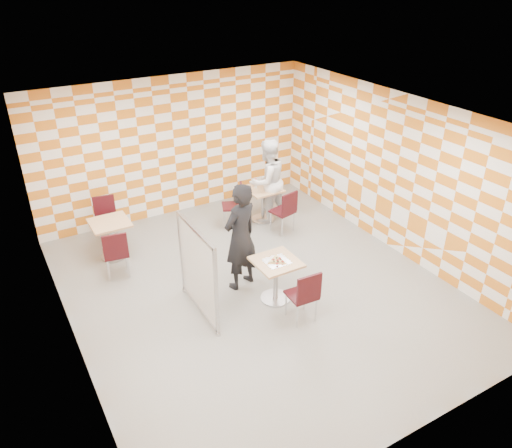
{
  "coord_description": "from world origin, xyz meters",
  "views": [
    {
      "loc": [
        -3.55,
        -6.11,
        5.07
      ],
      "look_at": [
        0.1,
        0.2,
        1.15
      ],
      "focal_mm": 35.0,
      "sensor_mm": 36.0,
      "label": 1
    }
  ],
  "objects_px": {
    "empty_table": "(111,233)",
    "man_dark": "(240,237)",
    "man_white": "(267,181)",
    "chair_second_side": "(237,202)",
    "soda_bottle": "(267,183)",
    "chair_second_front": "(286,209)",
    "main_table": "(276,273)",
    "second_table": "(263,198)",
    "chair_empty_far": "(106,215)",
    "chair_main_front": "(305,293)",
    "partition": "(198,271)",
    "chair_empty_near": "(116,251)",
    "sport_bottle": "(256,184)"
  },
  "relations": [
    {
      "from": "empty_table",
      "to": "man_dark",
      "type": "distance_m",
      "value": 2.65
    },
    {
      "from": "empty_table",
      "to": "man_white",
      "type": "xyz_separation_m",
      "value": [
        3.32,
        -0.14,
        0.39
      ]
    },
    {
      "from": "chair_second_side",
      "to": "soda_bottle",
      "type": "relative_size",
      "value": 4.02
    },
    {
      "from": "soda_bottle",
      "to": "chair_second_front",
      "type": "bearing_deg",
      "value": -88.87
    },
    {
      "from": "main_table",
      "to": "empty_table",
      "type": "height_order",
      "value": "same"
    },
    {
      "from": "chair_second_front",
      "to": "man_dark",
      "type": "relative_size",
      "value": 0.48
    },
    {
      "from": "man_white",
      "to": "soda_bottle",
      "type": "relative_size",
      "value": 7.85
    },
    {
      "from": "second_table",
      "to": "man_dark",
      "type": "xyz_separation_m",
      "value": [
        -1.57,
        -1.9,
        0.45
      ]
    },
    {
      "from": "main_table",
      "to": "chair_second_side",
      "type": "relative_size",
      "value": 0.81
    },
    {
      "from": "main_table",
      "to": "man_white",
      "type": "height_order",
      "value": "man_white"
    },
    {
      "from": "chair_second_front",
      "to": "chair_second_side",
      "type": "height_order",
      "value": "same"
    },
    {
      "from": "chair_second_front",
      "to": "chair_empty_far",
      "type": "relative_size",
      "value": 1.0
    },
    {
      "from": "chair_second_front",
      "to": "chair_empty_far",
      "type": "distance_m",
      "value": 3.59
    },
    {
      "from": "chair_second_side",
      "to": "chair_empty_far",
      "type": "relative_size",
      "value": 1.0
    },
    {
      "from": "man_white",
      "to": "soda_bottle",
      "type": "height_order",
      "value": "man_white"
    },
    {
      "from": "chair_main_front",
      "to": "chair_second_side",
      "type": "xyz_separation_m",
      "value": [
        0.61,
        3.36,
        0.0
      ]
    },
    {
      "from": "chair_second_front",
      "to": "man_white",
      "type": "height_order",
      "value": "man_white"
    },
    {
      "from": "chair_empty_far",
      "to": "partition",
      "type": "relative_size",
      "value": 0.6
    },
    {
      "from": "chair_empty_near",
      "to": "chair_empty_far",
      "type": "height_order",
      "value": "same"
    },
    {
      "from": "second_table",
      "to": "chair_main_front",
      "type": "height_order",
      "value": "chair_main_front"
    },
    {
      "from": "second_table",
      "to": "man_dark",
      "type": "relative_size",
      "value": 0.39
    },
    {
      "from": "chair_main_front",
      "to": "chair_second_front",
      "type": "bearing_deg",
      "value": 62.8
    },
    {
      "from": "partition",
      "to": "man_white",
      "type": "height_order",
      "value": "man_white"
    },
    {
      "from": "main_table",
      "to": "soda_bottle",
      "type": "bearing_deg",
      "value": 61.91
    },
    {
      "from": "second_table",
      "to": "chair_empty_far",
      "type": "distance_m",
      "value": 3.24
    },
    {
      "from": "second_table",
      "to": "chair_empty_near",
      "type": "xyz_separation_m",
      "value": [
        -3.35,
        -0.62,
        0.04
      ]
    },
    {
      "from": "soda_bottle",
      "to": "man_white",
      "type": "bearing_deg",
      "value": -107.9
    },
    {
      "from": "chair_main_front",
      "to": "sport_bottle",
      "type": "height_order",
      "value": "sport_bottle"
    },
    {
      "from": "partition",
      "to": "soda_bottle",
      "type": "distance_m",
      "value": 3.46
    },
    {
      "from": "empty_table",
      "to": "chair_empty_far",
      "type": "xyz_separation_m",
      "value": [
        0.1,
        0.71,
        0.04
      ]
    },
    {
      "from": "main_table",
      "to": "partition",
      "type": "height_order",
      "value": "partition"
    },
    {
      "from": "chair_second_side",
      "to": "soda_bottle",
      "type": "bearing_deg",
      "value": -4.96
    },
    {
      "from": "chair_empty_near",
      "to": "man_white",
      "type": "bearing_deg",
      "value": 9.76
    },
    {
      "from": "chair_second_side",
      "to": "man_dark",
      "type": "xyz_separation_m",
      "value": [
        -0.97,
        -1.98,
        0.41
      ]
    },
    {
      "from": "chair_empty_near",
      "to": "sport_bottle",
      "type": "height_order",
      "value": "sport_bottle"
    },
    {
      "from": "chair_empty_far",
      "to": "chair_main_front",
      "type": "bearing_deg",
      "value": -64.81
    },
    {
      "from": "man_dark",
      "to": "empty_table",
      "type": "bearing_deg",
      "value": -68.21
    },
    {
      "from": "chair_second_side",
      "to": "soda_bottle",
      "type": "xyz_separation_m",
      "value": [
        0.7,
        -0.06,
        0.31
      ]
    },
    {
      "from": "man_white",
      "to": "man_dark",
      "type": "bearing_deg",
      "value": 39.77
    },
    {
      "from": "chair_second_front",
      "to": "chair_empty_far",
      "type": "height_order",
      "value": "same"
    },
    {
      "from": "chair_main_front",
      "to": "soda_bottle",
      "type": "bearing_deg",
      "value": 68.4
    },
    {
      "from": "chair_second_side",
      "to": "soda_bottle",
      "type": "distance_m",
      "value": 0.76
    },
    {
      "from": "main_table",
      "to": "chair_empty_near",
      "type": "relative_size",
      "value": 0.81
    },
    {
      "from": "chair_second_front",
      "to": "chair_empty_far",
      "type": "bearing_deg",
      "value": 154.68
    },
    {
      "from": "sport_bottle",
      "to": "soda_bottle",
      "type": "relative_size",
      "value": 0.87
    },
    {
      "from": "empty_table",
      "to": "second_table",
      "type": "bearing_deg",
      "value": -2.07
    },
    {
      "from": "second_table",
      "to": "soda_bottle",
      "type": "height_order",
      "value": "soda_bottle"
    },
    {
      "from": "soda_bottle",
      "to": "chair_empty_far",
      "type": "bearing_deg",
      "value": 165.97
    },
    {
      "from": "empty_table",
      "to": "sport_bottle",
      "type": "xyz_separation_m",
      "value": [
        3.12,
        -0.01,
        0.33
      ]
    },
    {
      "from": "main_table",
      "to": "empty_table",
      "type": "xyz_separation_m",
      "value": [
        -1.96,
        2.68,
        0.0
      ]
    }
  ]
}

